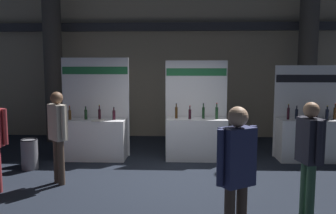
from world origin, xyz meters
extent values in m
plane|color=black|center=(0.00, 0.00, 0.00)|extent=(24.74, 24.74, 0.00)
cube|color=tan|center=(0.00, 4.47, 3.09)|extent=(12.37, 0.25, 6.19)
cube|color=#2D2D33|center=(0.00, 4.17, 3.40)|extent=(12.37, 0.20, 0.24)
cylinder|color=#423D38|center=(-3.66, 3.56, 2.89)|extent=(0.53, 0.53, 5.79)
cylinder|color=#423D38|center=(3.66, 3.56, 2.89)|extent=(0.53, 0.53, 5.79)
cube|color=white|center=(-1.99, 1.55, 0.48)|extent=(1.56, 0.60, 0.95)
cube|color=white|center=(-1.99, 1.89, 1.21)|extent=(1.64, 0.04, 2.41)
cube|color=#1E6638|center=(-1.99, 1.86, 2.10)|extent=(1.60, 0.01, 0.18)
cylinder|color=#472D14|center=(-2.52, 1.51, 1.06)|extent=(0.07, 0.07, 0.23)
cylinder|color=#472D14|center=(-2.52, 1.51, 1.22)|extent=(0.03, 0.03, 0.09)
cylinder|color=red|center=(-2.52, 1.51, 1.27)|extent=(0.03, 0.03, 0.02)
cylinder|color=#19381E|center=(-2.15, 1.57, 1.07)|extent=(0.07, 0.07, 0.23)
cylinder|color=#19381E|center=(-2.15, 1.57, 1.21)|extent=(0.03, 0.03, 0.06)
cylinder|color=black|center=(-2.15, 1.57, 1.26)|extent=(0.03, 0.03, 0.02)
cylinder|color=black|center=(-1.81, 1.51, 1.08)|extent=(0.06, 0.06, 0.25)
cylinder|color=black|center=(-1.81, 1.51, 1.25)|extent=(0.03, 0.03, 0.09)
cylinder|color=gold|center=(-1.81, 1.51, 1.30)|extent=(0.03, 0.03, 0.02)
cylinder|color=black|center=(-1.47, 1.55, 1.06)|extent=(0.07, 0.07, 0.22)
cylinder|color=black|center=(-1.47, 1.55, 1.20)|extent=(0.03, 0.03, 0.06)
cylinder|color=black|center=(-1.47, 1.55, 1.24)|extent=(0.03, 0.03, 0.02)
cube|color=silver|center=(-1.81, 1.37, 0.96)|extent=(0.26, 0.33, 0.02)
cube|color=white|center=(0.47, 1.64, 0.49)|extent=(1.42, 0.60, 0.98)
cube|color=white|center=(0.47, 1.98, 1.17)|extent=(1.49, 0.04, 2.34)
cube|color=#1E6638|center=(0.47, 1.96, 2.07)|extent=(1.45, 0.01, 0.18)
cylinder|color=#472D14|center=(-0.01, 1.67, 1.11)|extent=(0.07, 0.07, 0.27)
cylinder|color=#472D14|center=(-0.01, 1.67, 1.28)|extent=(0.03, 0.03, 0.07)
cylinder|color=black|center=(-0.01, 1.67, 1.33)|extent=(0.03, 0.03, 0.02)
cylinder|color=black|center=(0.31, 1.58, 1.09)|extent=(0.06, 0.06, 0.22)
cylinder|color=black|center=(0.31, 1.58, 1.24)|extent=(0.03, 0.03, 0.07)
cylinder|color=red|center=(0.31, 1.58, 1.28)|extent=(0.03, 0.03, 0.02)
cylinder|color=#19381E|center=(0.63, 1.67, 1.11)|extent=(0.06, 0.06, 0.26)
cylinder|color=#19381E|center=(0.63, 1.67, 1.28)|extent=(0.03, 0.03, 0.08)
cylinder|color=black|center=(0.63, 1.67, 1.33)|extent=(0.03, 0.03, 0.02)
cylinder|color=#19381E|center=(0.93, 1.59, 1.12)|extent=(0.07, 0.07, 0.27)
cylinder|color=#19381E|center=(0.93, 1.59, 1.30)|extent=(0.03, 0.03, 0.09)
cylinder|color=red|center=(0.93, 1.59, 1.35)|extent=(0.03, 0.03, 0.02)
cube|color=white|center=(3.13, 1.65, 0.49)|extent=(1.47, 0.60, 0.98)
cube|color=white|center=(3.13, 1.99, 1.11)|extent=(1.55, 0.04, 2.23)
cube|color=black|center=(3.13, 1.96, 1.91)|extent=(1.50, 0.01, 0.18)
cylinder|color=black|center=(2.58, 1.59, 1.12)|extent=(0.06, 0.06, 0.27)
cylinder|color=black|center=(2.58, 1.59, 1.29)|extent=(0.03, 0.03, 0.07)
cylinder|color=gold|center=(2.58, 1.59, 1.33)|extent=(0.03, 0.03, 0.02)
cylinder|color=black|center=(2.80, 1.70, 1.09)|extent=(0.07, 0.07, 0.22)
cylinder|color=black|center=(2.80, 1.70, 1.24)|extent=(0.03, 0.03, 0.06)
cylinder|color=black|center=(2.80, 1.70, 1.28)|extent=(0.03, 0.03, 0.02)
cylinder|color=black|center=(3.01, 1.57, 1.12)|extent=(0.07, 0.07, 0.27)
cylinder|color=black|center=(3.01, 1.57, 1.30)|extent=(0.03, 0.03, 0.09)
cylinder|color=black|center=(3.01, 1.57, 1.35)|extent=(0.03, 0.03, 0.02)
cylinder|color=black|center=(3.24, 1.66, 1.10)|extent=(0.06, 0.06, 0.24)
cylinder|color=black|center=(3.24, 1.66, 1.25)|extent=(0.03, 0.03, 0.06)
cylinder|color=black|center=(3.24, 1.66, 1.29)|extent=(0.03, 0.03, 0.02)
cylinder|color=black|center=(3.46, 1.60, 1.10)|extent=(0.07, 0.07, 0.24)
cylinder|color=black|center=(3.46, 1.60, 1.25)|extent=(0.03, 0.03, 0.07)
cylinder|color=gold|center=(3.46, 1.60, 1.30)|extent=(0.03, 0.03, 0.02)
cylinder|color=#472D14|center=(3.67, 1.66, 1.12)|extent=(0.07, 0.07, 0.27)
cylinder|color=#472D14|center=(3.67, 1.66, 1.29)|extent=(0.03, 0.03, 0.07)
cylinder|color=red|center=(3.67, 1.66, 1.34)|extent=(0.03, 0.03, 0.02)
cylinder|color=slate|center=(-3.14, 0.69, 0.31)|extent=(0.35, 0.35, 0.63)
torus|color=black|center=(-3.14, 0.69, 0.64)|extent=(0.34, 0.34, 0.02)
cylinder|color=maroon|center=(-2.90, -0.68, 1.16)|extent=(0.08, 0.08, 0.62)
cube|color=navy|center=(0.76, -2.52, 1.17)|extent=(0.45, 0.40, 0.66)
sphere|color=tan|center=(0.76, -2.52, 1.62)|extent=(0.23, 0.23, 0.23)
cylinder|color=navy|center=(0.56, -2.64, 1.19)|extent=(0.08, 0.08, 0.63)
cylinder|color=navy|center=(0.96, -2.40, 1.19)|extent=(0.08, 0.08, 0.63)
cylinder|color=#47382D|center=(-2.23, -0.14, 0.42)|extent=(0.12, 0.12, 0.84)
cylinder|color=#47382D|center=(-2.10, -0.26, 0.42)|extent=(0.12, 0.12, 0.84)
cube|color=#ADA393|center=(-2.16, -0.20, 1.17)|extent=(0.41, 0.40, 0.66)
sphere|color=brown|center=(-2.16, -0.20, 1.62)|extent=(0.23, 0.23, 0.23)
cylinder|color=#ADA393|center=(-2.33, -0.04, 1.18)|extent=(0.08, 0.08, 0.63)
cylinder|color=#ADA393|center=(-2.00, -0.35, 1.18)|extent=(0.08, 0.08, 0.63)
cylinder|color=#33563D|center=(1.94, -1.38, 0.41)|extent=(0.12, 0.12, 0.81)
cylinder|color=#33563D|center=(1.97, -1.53, 0.41)|extent=(0.12, 0.12, 0.81)
cube|color=#23232D|center=(1.96, -1.46, 1.14)|extent=(0.31, 0.41, 0.64)
sphere|color=tan|center=(1.96, -1.46, 1.58)|extent=(0.22, 0.22, 0.22)
cylinder|color=#23232D|center=(1.91, -1.23, 1.15)|extent=(0.08, 0.08, 0.61)
cylinder|color=#23232D|center=(2.00, -1.68, 1.15)|extent=(0.08, 0.08, 0.61)
camera|label=1|loc=(0.15, -6.28, 2.16)|focal=36.25mm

